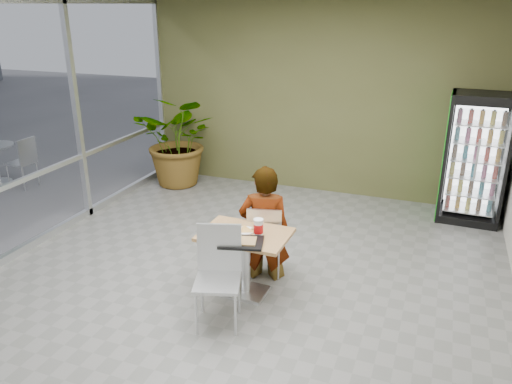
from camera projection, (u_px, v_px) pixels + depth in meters
ground at (238, 287)px, 5.77m from camera, size 7.00×7.00×0.00m
room_envelope at (236, 155)px, 5.21m from camera, size 6.00×7.00×3.20m
storefront_frame at (14, 131)px, 6.20m from camera, size 0.10×7.00×3.20m
dining_table at (245, 251)px, 5.48m from camera, size 0.96×0.68×0.75m
chair_far at (265, 236)px, 5.84m from camera, size 0.48×0.48×0.90m
chair_near at (218, 267)px, 5.02m from camera, size 0.57×0.57×1.02m
seated_woman at (264, 234)px, 5.88m from camera, size 0.69×0.53×1.67m
pizza_plate at (245, 230)px, 5.44m from camera, size 0.30×0.25×0.03m
soda_cup at (258, 228)px, 5.31m from camera, size 0.11×0.11×0.19m
napkin_stack at (219, 237)px, 5.28m from camera, size 0.19×0.19×0.02m
cafeteria_tray at (241, 242)px, 5.16m from camera, size 0.52×0.43×0.03m
beverage_fridge at (475, 159)px, 7.28m from camera, size 0.89×0.69×1.91m
potted_plant at (180, 140)px, 8.81m from camera, size 1.55×1.36×1.64m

